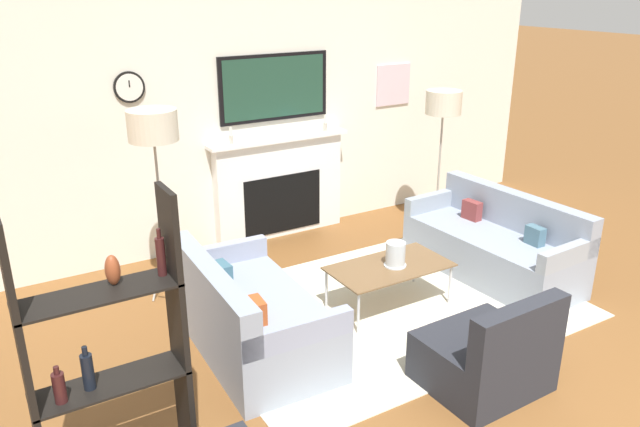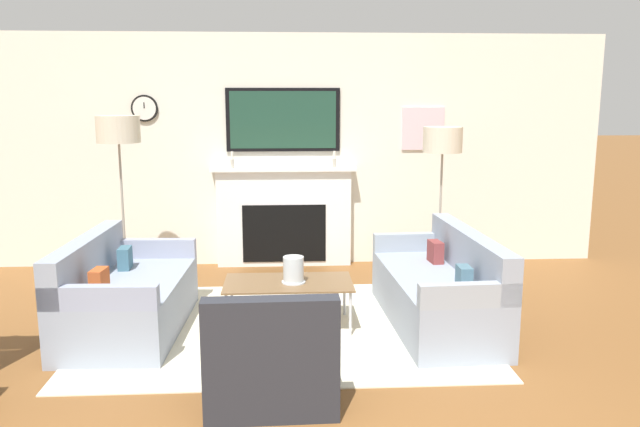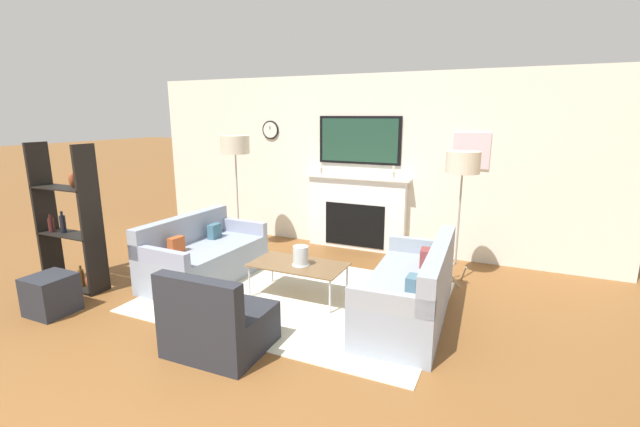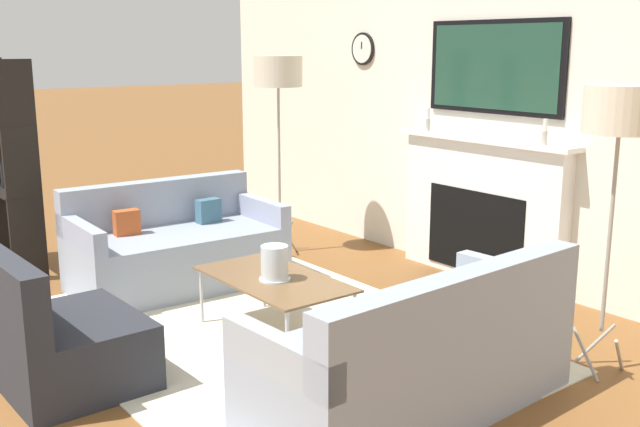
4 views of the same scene
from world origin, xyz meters
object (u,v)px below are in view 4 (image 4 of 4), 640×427
Objects in this scene: armchair at (62,343)px; shelf_unit at (9,176)px; couch_left at (175,250)px; floor_lamp_right at (620,114)px; couch_right at (418,360)px; floor_lamp_left at (278,74)px; hurricane_candle at (275,265)px; coffee_table at (274,281)px.

shelf_unit reaches higher than armchair.
couch_left is 3.47m from floor_lamp_right.
floor_lamp_right is 0.94× the size of shelf_unit.
couch_right is at bearing 42.96° from armchair.
hurricane_candle is at bearing -35.58° from floor_lamp_left.
armchair is (-1.44, -1.34, -0.04)m from couch_right.
coffee_table is at bearing 152.66° from hurricane_candle.
armchair is at bearing -58.62° from floor_lamp_left.
hurricane_candle is (1.44, -0.02, 0.22)m from couch_left.
floor_lamp_left is at bearing 121.38° from armchair.
armchair is at bearing -97.07° from hurricane_candle.
hurricane_candle is 0.13× the size of shelf_unit.
hurricane_candle is at bearing 82.93° from armchair.
coffee_table is 2.31m from floor_lamp_right.
hurricane_candle is at bearing -179.26° from couch_right.
armchair is at bearing -46.55° from couch_left.
coffee_table is 2.42m from floor_lamp_left.
coffee_table is at bearing 84.91° from armchair.
hurricane_candle reaches higher than coffee_table.
couch_right reaches higher than hurricane_candle.
couch_left is 1.85m from armchair.
couch_left is 7.18× the size of hurricane_candle.
hurricane_candle is 2.40m from floor_lamp_left.
armchair is 3.30m from floor_lamp_left.
shelf_unit reaches higher than couch_right.
shelf_unit is (-2.68, -0.86, 0.30)m from hurricane_candle.
floor_lamp_left reaches higher than couch_right.
floor_lamp_left is at bearing 157.92° from couch_right.
coffee_table is (-1.32, 0.01, 0.08)m from couch_right.
shelf_unit reaches higher than couch_left.
shelf_unit reaches higher than hurricane_candle.
hurricane_candle is 0.14× the size of floor_lamp_right.
floor_lamp_right reaches higher than couch_right.
armchair is 0.48× the size of shelf_unit.
coffee_table is at bearing -35.77° from floor_lamp_left.
coffee_table is at bearing -143.08° from floor_lamp_right.
couch_left is 0.97× the size of floor_lamp_right.
armchair is 3.72× the size of hurricane_candle.
floor_lamp_left is (-3.00, 1.22, 1.34)m from couch_right.
floor_lamp_right is at bearing 38.20° from hurricane_candle.
couch_right is 2.18× the size of armchair.
coffee_table is (1.39, 0.01, 0.09)m from couch_left.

